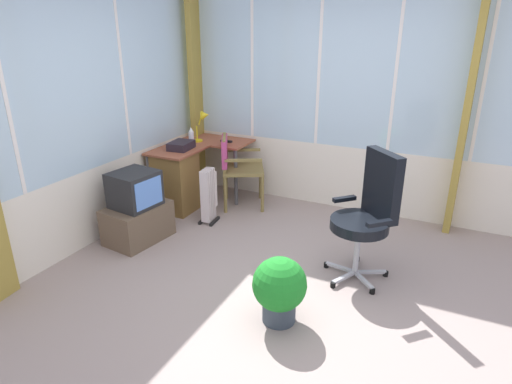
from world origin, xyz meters
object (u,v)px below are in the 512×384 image
Objects in this scene: tv_remote at (226,141)px; potted_plant at (279,288)px; tv_on_stand at (137,210)px; space_heater at (209,195)px; desk_lamp at (203,121)px; wooden_armchair at (234,161)px; spray_bottle at (191,136)px; paper_tray at (181,145)px; desk at (178,178)px; office_chair at (370,209)px.

potted_plant is at bearing -141.32° from tv_remote.
tv_on_stand is 0.83m from space_heater.
potted_plant is at bearing -136.68° from desk_lamp.
wooden_armchair is 1.34m from tv_on_stand.
tv_on_stand is 1.93m from potted_plant.
wooden_armchair reaches higher than space_heater.
spray_bottle is at bearing 3.82° from tv_on_stand.
paper_tray is (-0.46, 0.02, -0.20)m from desk_lamp.
desk is 2.44m from office_chair.
space_heater is at bearing -114.08° from paper_tray.
potted_plant is at bearing 154.74° from office_chair.
tv_remote is at bearing -48.48° from spray_bottle.
tv_remote is 0.13× the size of office_chair.
tv_remote is 0.61m from paper_tray.
office_chair reaches higher than tv_on_stand.
tv_on_stand is at bearing -178.08° from desk_lamp.
paper_tray is (-0.52, 0.32, 0.03)m from tv_remote.
wooden_armchair reaches higher than desk.
tv_remote reaches higher than tv_on_stand.
desk_lamp reaches higher than space_heater.
wooden_armchair is (-0.21, -0.21, -0.18)m from tv_remote.
tv_on_stand is (-0.32, 2.27, -0.32)m from office_chair.
spray_bottle is at bearing 47.38° from potted_plant.
spray_bottle is (0.30, -0.02, 0.44)m from desk.
spray_bottle is 0.24m from paper_tray.
tv_remote is at bearing 37.81° from potted_plant.
desk_lamp is 0.61× the size of space_heater.
desk reaches higher than potted_plant.
desk_lamp is 0.33× the size of office_chair.
spray_bottle is (-0.24, 0.03, -0.14)m from desk_lamp.
tv_remote is 0.35m from wooden_armchair.
wooden_armchair reaches higher than potted_plant.
desk_lamp is 2.54× the size of tv_remote.
potted_plant is at bearing -128.79° from paper_tray.
paper_tray is 0.65m from wooden_armchair.
desk_lamp is 1.27× the size of paper_tray.
desk_lamp reaches higher than spray_bottle.
paper_tray is 0.57× the size of potted_plant.
wooden_armchair is at bearing -134.04° from tv_remote.
office_chair is at bearing -118.27° from tv_remote.
desk is 7.71× the size of tv_remote.
office_chair is at bearing -102.99° from desk.
wooden_armchair is at bearing -81.88° from spray_bottle.
tv_remote reaches higher than desk.
space_heater is (-0.16, -0.52, -0.08)m from desk.
spray_bottle is 0.19× the size of office_chair.
space_heater is at bearing -165.43° from tv_remote.
desk_lamp is 0.51× the size of tv_on_stand.
potted_plant is at bearing -143.13° from wooden_armchair.
office_chair reaches higher than space_heater.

